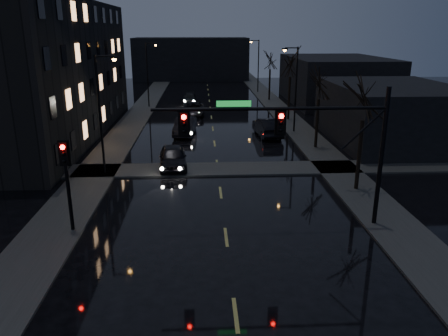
{
  "coord_description": "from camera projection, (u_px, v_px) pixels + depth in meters",
  "views": [
    {
      "loc": [
        -1.07,
        -10.9,
        9.5
      ],
      "look_at": [
        -0.05,
        8.87,
        3.2
      ],
      "focal_mm": 35.0,
      "sensor_mm": 36.0,
      "label": 1
    }
  ],
  "objects": [
    {
      "name": "far_block",
      "position": [
        191.0,
        59.0,
        86.18
      ],
      "size": [
        22.0,
        10.0,
        8.0
      ],
      "primitive_type": "cube",
      "color": "black",
      "rests_on": "ground"
    },
    {
      "name": "lead_car",
      "position": [
        267.0,
        127.0,
        40.47
      ],
      "size": [
        2.32,
        5.36,
        1.71
      ],
      "primitive_type": "imported",
      "rotation": [
        0.0,
        0.0,
        3.24
      ],
      "color": "black",
      "rests_on": "ground"
    },
    {
      "name": "oncoming_car_a",
      "position": [
        173.0,
        157.0,
        31.13
      ],
      "size": [
        2.24,
        4.83,
        1.6
      ],
      "primitive_type": "imported",
      "rotation": [
        0.0,
        0.0,
        0.08
      ],
      "color": "black",
      "rests_on": "ground"
    },
    {
      "name": "signal_mast",
      "position": [
        306.0,
        132.0,
        20.58
      ],
      "size": [
        11.11,
        0.41,
        7.0
      ],
      "color": "black",
      "rests_on": "ground"
    },
    {
      "name": "tree_near",
      "position": [
        366.0,
        89.0,
        25.16
      ],
      "size": [
        3.52,
        3.52,
        8.08
      ],
      "color": "black",
      "rests_on": "ground"
    },
    {
      "name": "sidewalk_left",
      "position": [
        132.0,
        123.0,
        46.18
      ],
      "size": [
        3.0,
        140.0,
        0.12
      ],
      "primitive_type": "cube",
      "color": "#2D2D2B",
      "rests_on": "ground"
    },
    {
      "name": "sidewalk_right",
      "position": [
        291.0,
        121.0,
        47.01
      ],
      "size": [
        3.0,
        140.0,
        0.12
      ],
      "primitive_type": "cube",
      "color": "#2D2D2B",
      "rests_on": "ground"
    },
    {
      "name": "oncoming_car_d",
      "position": [
        190.0,
        98.0,
        58.68
      ],
      "size": [
        1.83,
        4.48,
        1.3
      ],
      "primitive_type": "imported",
      "rotation": [
        0.0,
        0.0,
        -0.0
      ],
      "color": "black",
      "rests_on": "ground"
    },
    {
      "name": "commercial_right_far",
      "position": [
        335.0,
        80.0,
        58.91
      ],
      "size": [
        12.0,
        18.0,
        6.0
      ],
      "primitive_type": "cube",
      "color": "black",
      "rests_on": "ground"
    },
    {
      "name": "streetlight_r_mid",
      "position": [
        294.0,
        82.0,
        40.78
      ],
      "size": [
        1.53,
        0.28,
        8.0
      ],
      "color": "black",
      "rests_on": "ground"
    },
    {
      "name": "streetlight_r_far",
      "position": [
        257.0,
        62.0,
        67.43
      ],
      "size": [
        1.53,
        0.28,
        8.0
      ],
      "color": "black",
      "rests_on": "ground"
    },
    {
      "name": "apartment_block",
      "position": [
        30.0,
        70.0,
        39.24
      ],
      "size": [
        12.0,
        30.0,
        12.0
      ],
      "primitive_type": "cube",
      "color": "black",
      "rests_on": "ground"
    },
    {
      "name": "oncoming_car_c",
      "position": [
        193.0,
        109.0,
        50.55
      ],
      "size": [
        2.48,
        5.28,
        1.46
      ],
      "primitive_type": "imported",
      "rotation": [
        0.0,
        0.0,
        -0.01
      ],
      "color": "black",
      "rests_on": "ground"
    },
    {
      "name": "tree_mid_b",
      "position": [
        291.0,
        58.0,
        45.98
      ],
      "size": [
        3.74,
        3.74,
        8.59
      ],
      "color": "black",
      "rests_on": "ground"
    },
    {
      "name": "tree_mid_a",
      "position": [
        320.0,
        78.0,
        34.79
      ],
      "size": [
        3.3,
        3.3,
        7.58
      ],
      "color": "black",
      "rests_on": "ground"
    },
    {
      "name": "sidewalk_cross",
      "position": [
        218.0,
        169.0,
        30.9
      ],
      "size": [
        40.0,
        3.0,
        0.12
      ],
      "primitive_type": "cube",
      "color": "#2D2D2B",
      "rests_on": "ground"
    },
    {
      "name": "commercial_right_near",
      "position": [
        392.0,
        114.0,
        38.05
      ],
      "size": [
        10.0,
        14.0,
        5.0
      ],
      "primitive_type": "cube",
      "color": "black",
      "rests_on": "ground"
    },
    {
      "name": "oncoming_car_b",
      "position": [
        185.0,
        126.0,
        41.0
      ],
      "size": [
        2.21,
        5.02,
        1.6
      ],
      "primitive_type": "imported",
      "rotation": [
        0.0,
        0.0,
        -0.11
      ],
      "color": "black",
      "rests_on": "ground"
    },
    {
      "name": "streetlight_l_near",
      "position": [
        102.0,
        105.0,
        28.62
      ],
      "size": [
        1.53,
        0.28,
        8.0
      ],
      "color": "black",
      "rests_on": "ground"
    },
    {
      "name": "streetlight_l_far",
      "position": [
        149.0,
        69.0,
        54.32
      ],
      "size": [
        1.53,
        0.28,
        8.0
      ],
      "color": "black",
      "rests_on": "ground"
    },
    {
      "name": "signal_pole_left",
      "position": [
        67.0,
        173.0,
        20.59
      ],
      "size": [
        0.35,
        0.41,
        4.53
      ],
      "color": "black",
      "rests_on": "ground"
    },
    {
      "name": "tree_far",
      "position": [
        270.0,
        56.0,
        59.47
      ],
      "size": [
        3.43,
        3.43,
        7.88
      ],
      "color": "black",
      "rests_on": "ground"
    }
  ]
}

